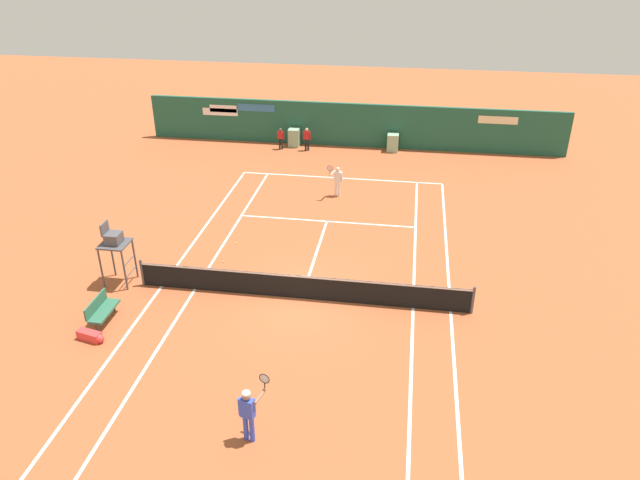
% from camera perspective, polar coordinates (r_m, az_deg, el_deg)
% --- Properties ---
extents(ground_plane, '(80.00, 80.00, 0.01)m').
position_cam_1_polar(ground_plane, '(22.16, -1.51, -4.76)').
color(ground_plane, '#A8512D').
extents(tennis_net, '(12.10, 0.10, 1.07)m').
position_cam_1_polar(tennis_net, '(21.41, -1.80, -4.44)').
color(tennis_net, '#4C4C51').
rests_on(tennis_net, ground_plane).
extents(sponsor_back_wall, '(25.00, 1.02, 2.61)m').
position_cam_1_polar(sponsor_back_wall, '(36.51, 3.02, 10.82)').
color(sponsor_back_wall, '#1E5642').
rests_on(sponsor_back_wall, ground_plane).
extents(umpire_chair, '(1.00, 1.00, 2.47)m').
position_cam_1_polar(umpire_chair, '(23.03, -19.02, -0.27)').
color(umpire_chair, '#47474C').
rests_on(umpire_chair, ground_plane).
extents(player_bench, '(0.54, 1.43, 0.88)m').
position_cam_1_polar(player_bench, '(21.53, -20.15, -6.16)').
color(player_bench, '#38383D').
rests_on(player_bench, ground_plane).
extents(equipment_bag, '(0.98, 0.47, 0.32)m').
position_cam_1_polar(equipment_bag, '(20.92, -20.93, -8.57)').
color(equipment_bag, '#DB3838').
rests_on(equipment_bag, ground_plane).
extents(player_on_baseline, '(0.72, 0.63, 1.76)m').
position_cam_1_polar(player_on_baseline, '(29.45, 1.66, 5.84)').
color(player_on_baseline, white).
rests_on(player_on_baseline, ground_plane).
extents(player_near_side, '(0.77, 0.67, 1.85)m').
position_cam_1_polar(player_near_side, '(15.94, -6.85, -15.87)').
color(player_near_side, blue).
rests_on(player_near_side, ground_plane).
extents(ball_kid_centre_post, '(0.43, 0.19, 1.28)m').
position_cam_1_polar(ball_kid_centre_post, '(36.16, -3.77, 9.75)').
color(ball_kid_centre_post, black).
rests_on(ball_kid_centre_post, ground_plane).
extents(ball_kid_right_post, '(0.46, 0.19, 1.38)m').
position_cam_1_polar(ball_kid_right_post, '(35.84, -1.26, 9.73)').
color(ball_kid_right_post, black).
rests_on(ball_kid_right_post, ground_plane).
extents(tennis_ball_by_sideline, '(0.07, 0.07, 0.07)m').
position_cam_1_polar(tennis_ball_by_sideline, '(25.49, -8.04, -0.29)').
color(tennis_ball_by_sideline, '#CCE033').
rests_on(tennis_ball_by_sideline, ground_plane).
extents(tennis_ball_mid_court, '(0.07, 0.07, 0.07)m').
position_cam_1_polar(tennis_ball_mid_court, '(24.17, -9.16, -2.06)').
color(tennis_ball_mid_court, '#CCE033').
rests_on(tennis_ball_mid_court, ground_plane).
extents(tennis_ball_near_service_line, '(0.07, 0.07, 0.07)m').
position_cam_1_polar(tennis_ball_near_service_line, '(30.22, 9.31, 4.27)').
color(tennis_ball_near_service_line, '#CCE033').
rests_on(tennis_ball_near_service_line, ground_plane).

